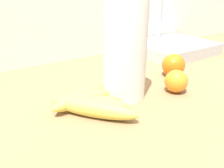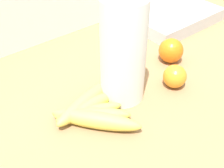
{
  "view_description": "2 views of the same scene",
  "coord_description": "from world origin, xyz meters",
  "px_view_note": "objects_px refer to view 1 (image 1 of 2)",
  "views": [
    {
      "loc": [
        -0.6,
        -0.46,
        1.22
      ],
      "look_at": [
        -0.3,
        0.01,
        0.97
      ],
      "focal_mm": 36.84,
      "sensor_mm": 36.0,
      "label": 1
    },
    {
      "loc": [
        -0.68,
        -0.46,
        1.45
      ],
      "look_at": [
        -0.29,
        0.01,
        0.98
      ],
      "focal_mm": 48.1,
      "sensor_mm": 36.0,
      "label": 2
    }
  ],
  "objects_px": {
    "banana_bunch": "(89,102)",
    "paper_towel_roll": "(125,47)",
    "orange_center": "(176,81)",
    "orange_right": "(173,65)",
    "sink_basin": "(172,47)",
    "orange_back_right": "(128,79)"
  },
  "relations": [
    {
      "from": "banana_bunch",
      "to": "orange_center",
      "type": "height_order",
      "value": "orange_center"
    },
    {
      "from": "orange_right",
      "to": "paper_towel_roll",
      "type": "bearing_deg",
      "value": -172.25
    },
    {
      "from": "banana_bunch",
      "to": "paper_towel_roll",
      "type": "distance_m",
      "value": 0.16
    },
    {
      "from": "orange_right",
      "to": "sink_basin",
      "type": "distance_m",
      "value": 0.29
    },
    {
      "from": "paper_towel_roll",
      "to": "banana_bunch",
      "type": "bearing_deg",
      "value": -172.73
    },
    {
      "from": "orange_center",
      "to": "orange_right",
      "type": "height_order",
      "value": "orange_right"
    },
    {
      "from": "orange_right",
      "to": "paper_towel_roll",
      "type": "distance_m",
      "value": 0.24
    },
    {
      "from": "paper_towel_roll",
      "to": "orange_back_right",
      "type": "bearing_deg",
      "value": 28.12
    },
    {
      "from": "orange_center",
      "to": "paper_towel_roll",
      "type": "relative_size",
      "value": 0.21
    },
    {
      "from": "sink_basin",
      "to": "paper_towel_roll",
      "type": "bearing_deg",
      "value": -151.63
    },
    {
      "from": "orange_center",
      "to": "paper_towel_roll",
      "type": "distance_m",
      "value": 0.18
    },
    {
      "from": "banana_bunch",
      "to": "paper_towel_roll",
      "type": "xyz_separation_m",
      "value": [
        0.12,
        0.01,
        0.12
      ]
    },
    {
      "from": "banana_bunch",
      "to": "orange_center",
      "type": "distance_m",
      "value": 0.26
    },
    {
      "from": "banana_bunch",
      "to": "orange_right",
      "type": "height_order",
      "value": "orange_right"
    },
    {
      "from": "orange_back_right",
      "to": "sink_basin",
      "type": "bearing_deg",
      "value": 28.39
    },
    {
      "from": "orange_center",
      "to": "sink_basin",
      "type": "xyz_separation_m",
      "value": [
        0.3,
        0.29,
        -0.01
      ]
    },
    {
      "from": "orange_back_right",
      "to": "sink_basin",
      "type": "xyz_separation_m",
      "value": [
        0.41,
        0.22,
        -0.01
      ]
    },
    {
      "from": "sink_basin",
      "to": "orange_right",
      "type": "bearing_deg",
      "value": -135.97
    },
    {
      "from": "banana_bunch",
      "to": "paper_towel_roll",
      "type": "bearing_deg",
      "value": 7.27
    },
    {
      "from": "orange_right",
      "to": "sink_basin",
      "type": "bearing_deg",
      "value": 44.03
    },
    {
      "from": "orange_back_right",
      "to": "banana_bunch",
      "type": "bearing_deg",
      "value": -168.83
    },
    {
      "from": "banana_bunch",
      "to": "orange_center",
      "type": "relative_size",
      "value": 3.35
    }
  ]
}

